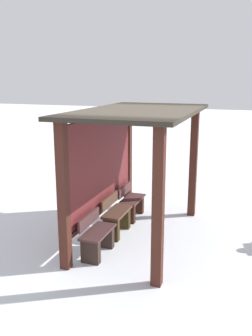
{
  "coord_description": "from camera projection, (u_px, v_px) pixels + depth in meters",
  "views": [
    {
      "loc": [
        -6.17,
        -1.91,
        2.93
      ],
      "look_at": [
        -0.17,
        0.2,
        1.37
      ],
      "focal_mm": 39.27,
      "sensor_mm": 36.0,
      "label": 1
    }
  ],
  "objects": [
    {
      "name": "bench_center_inside",
      "position": [
        116.0,
        218.0,
        7.04
      ],
      "size": [
        0.81,
        0.35,
        0.75
      ],
      "color": "#4D3226",
      "rests_on": "ground"
    },
    {
      "name": "bench_left_inside",
      "position": [
        97.0,
        238.0,
        6.21
      ],
      "size": [
        0.81,
        0.36,
        0.71
      ],
      "color": "#462A2B",
      "rests_on": "ground"
    },
    {
      "name": "bench_right_inside",
      "position": [
        131.0,
        204.0,
        7.88
      ],
      "size": [
        0.81,
        0.37,
        0.71
      ],
      "color": "#4B2B2A",
      "rests_on": "ground"
    },
    {
      "name": "ground_plane",
      "position": [
        139.0,
        237.0,
        6.97
      ],
      "size": [
        60.0,
        60.0,
        0.0
      ],
      "primitive_type": "plane",
      "color": "white"
    },
    {
      "name": "bus_shelter",
      "position": [
        125.0,
        145.0,
        6.64
      ],
      "size": [
        3.42,
        1.92,
        2.4
      ],
      "color": "#3F1E16",
      "rests_on": "ground"
    }
  ]
}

